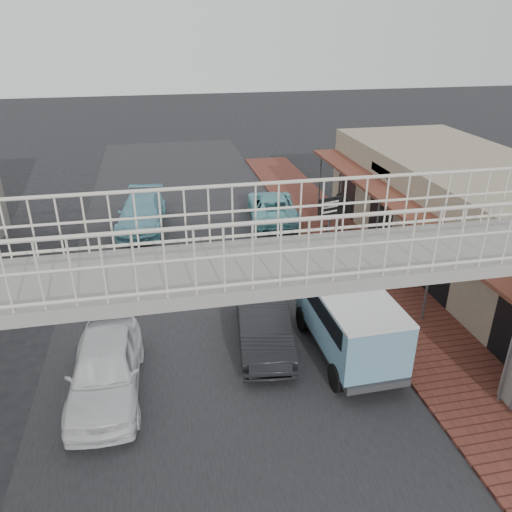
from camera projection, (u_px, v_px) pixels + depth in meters
name	position (u px, v px, depth m)	size (l,w,h in m)	color
ground	(220.00, 366.00, 14.42)	(120.00, 120.00, 0.00)	black
road_strip	(220.00, 366.00, 14.41)	(10.00, 60.00, 0.01)	black
sidewalk	(385.00, 292.00, 18.24)	(3.00, 40.00, 0.10)	brown
shophouse_row	(487.00, 223.00, 19.10)	(7.20, 18.00, 4.00)	gray
footbridge	(243.00, 360.00, 9.52)	(16.40, 2.40, 6.34)	gray
white_hatchback	(105.00, 369.00, 13.09)	(1.81, 4.50, 1.53)	white
dark_sedan	(263.00, 323.00, 15.17)	(1.51, 4.33, 1.43)	black
angkot_curb	(272.00, 206.00, 24.82)	(2.25, 4.88, 1.36)	#76C6CD
angkot_far	(142.00, 213.00, 23.83)	(2.04, 5.01, 1.45)	#72B6C6
angkot_van	(350.00, 316.00, 14.35)	(2.08, 4.37, 2.12)	black
motorcycle_near	(341.00, 237.00, 21.55)	(0.62, 1.78, 0.94)	black
motorcycle_far	(332.00, 237.00, 21.38)	(0.52, 1.85, 1.11)	black
arrow_sign	(346.00, 206.00, 19.65)	(1.74, 1.15, 2.89)	#59595B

